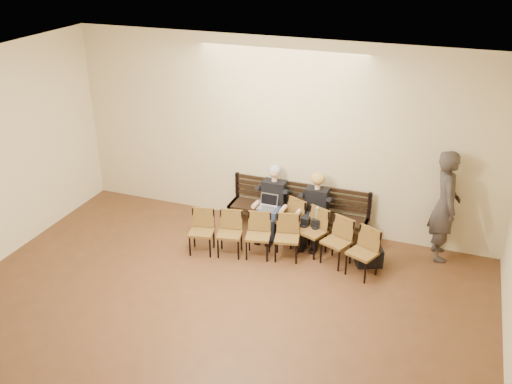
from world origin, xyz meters
TOP-DOWN VIEW (x-y plane):
  - room_walls at (0.00, 0.79)m, footprint 8.02×10.01m
  - bench at (0.46, 4.65)m, footprint 2.60×0.90m
  - seated_man at (0.02, 4.53)m, footprint 0.53×0.73m
  - seated_woman at (0.82, 4.53)m, footprint 0.50×0.69m
  - laptop at (-0.02, 4.33)m, footprint 0.34×0.27m
  - water_bottle at (0.92, 4.30)m, footprint 0.08×0.08m
  - bag at (1.90, 4.05)m, footprint 0.51×0.44m
  - passerby at (2.97, 4.75)m, footprint 0.72×0.92m
  - chair_row_front at (1.13, 4.00)m, footprint 1.98×1.17m
  - chair_row_back at (-0.18, 3.60)m, footprint 1.93×0.81m

SIDE VIEW (x-z plane):
  - bag at x=1.90m, z-range 0.00..0.31m
  - bench at x=0.46m, z-range 0.00..0.45m
  - chair_row_back at x=-0.18m, z-range 0.00..0.78m
  - chair_row_front at x=1.13m, z-range 0.00..0.81m
  - water_bottle at x=0.92m, z-range 0.45..0.68m
  - laptop at x=-0.02m, z-range 0.45..0.69m
  - seated_woman at x=0.82m, z-range 0.00..1.16m
  - seated_man at x=0.02m, z-range 0.00..1.26m
  - passerby at x=2.97m, z-range 0.00..2.23m
  - room_walls at x=0.00m, z-range 0.78..4.29m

